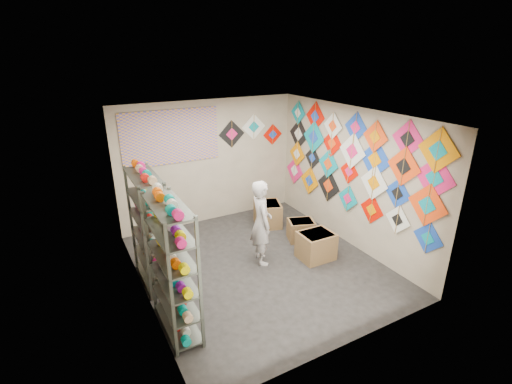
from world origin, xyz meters
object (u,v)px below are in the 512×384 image
carton_a (316,246)px  carton_b (301,230)px  carton_c (268,214)px  shelf_rack_front (173,269)px  shopkeeper (261,222)px  shelf_rack_back (149,229)px

carton_a → carton_b: carton_a is taller
carton_a → carton_c: (-0.08, 1.64, 0.00)m
carton_b → carton_c: (-0.26, 0.91, 0.05)m
carton_a → carton_b: 0.75m
shelf_rack_front → shopkeeper: shelf_rack_front is taller
carton_a → carton_b: bearing=77.2°
shopkeeper → carton_c: size_ratio=2.63×
shelf_rack_back → shopkeeper: shelf_rack_back is taller
shelf_rack_front → carton_b: size_ratio=3.70×
shopkeeper → carton_b: 1.31m
carton_b → shopkeeper: bearing=-143.4°
shelf_rack_front → carton_b: shelf_rack_front is taller
shelf_rack_front → carton_c: (2.74, 2.19, -0.69)m
shelf_rack_back → carton_c: shelf_rack_back is taller
shelf_rack_back → shelf_rack_front: bearing=-90.0°
carton_b → carton_c: size_ratio=0.86×
shelf_rack_front → carton_b: bearing=23.2°
shopkeeper → carton_c: shopkeeper is taller
shelf_rack_back → carton_c: (2.74, 0.89, -0.69)m
shelf_rack_front → carton_a: bearing=11.1°
shelf_rack_back → carton_b: size_ratio=3.70×
shelf_rack_back → carton_a: shelf_rack_back is taller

